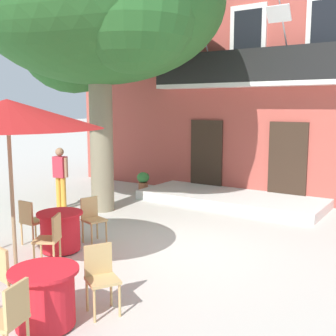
{
  "coord_description": "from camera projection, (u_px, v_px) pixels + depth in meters",
  "views": [
    {
      "loc": [
        4.35,
        -6.71,
        2.75
      ],
      "look_at": [
        -1.01,
        1.41,
        1.3
      ],
      "focal_mm": 44.84,
      "sensor_mm": 36.0,
      "label": 1
    }
  ],
  "objects": [
    {
      "name": "ground_plane",
      "position": [
        172.0,
        246.0,
        8.31
      ],
      "size": [
        120.0,
        120.0,
        0.0
      ],
      "primitive_type": "plane",
      "color": "beige"
    },
    {
      "name": "building_facade",
      "position": [
        271.0,
        75.0,
        13.85
      ],
      "size": [
        13.0,
        5.09,
        7.5
      ],
      "color": "#B24C42",
      "rests_on": "ground"
    },
    {
      "name": "entrance_step_platform",
      "position": [
        230.0,
        199.0,
        11.91
      ],
      "size": [
        5.2,
        2.02,
        0.25
      ],
      "primitive_type": "cube",
      "color": "silver",
      "rests_on": "ground"
    },
    {
      "name": "plane_tree",
      "position": [
        97.0,
        13.0,
        10.49
      ],
      "size": [
        6.58,
        5.78,
        7.12
      ],
      "color": "#7F755B",
      "rests_on": "ground"
    },
    {
      "name": "cafe_table_near_tree",
      "position": [
        60.0,
        231.0,
        7.95
      ],
      "size": [
        0.86,
        0.86,
        0.76
      ],
      "color": "red",
      "rests_on": "ground"
    },
    {
      "name": "cafe_chair_near_tree_0",
      "position": [
        92.0,
        216.0,
        8.48
      ],
      "size": [
        0.49,
        0.49,
        0.91
      ],
      "color": "tan",
      "rests_on": "ground"
    },
    {
      "name": "cafe_chair_near_tree_1",
      "position": [
        31.0,
        219.0,
        8.27
      ],
      "size": [
        0.4,
        0.4,
        0.91
      ],
      "color": "tan",
      "rests_on": "ground"
    },
    {
      "name": "cafe_chair_near_tree_2",
      "position": [
        51.0,
        236.0,
        7.18
      ],
      "size": [
        0.55,
        0.55,
        0.91
      ],
      "color": "tan",
      "rests_on": "ground"
    },
    {
      "name": "cafe_table_middle",
      "position": [
        45.0,
        297.0,
        5.2
      ],
      "size": [
        0.86,
        0.86,
        0.76
      ],
      "color": "red",
      "rests_on": "ground"
    },
    {
      "name": "cafe_chair_middle_0",
      "position": [
        9.0,
        317.0,
        4.45
      ],
      "size": [
        0.49,
        0.49,
        0.91
      ],
      "color": "tan",
      "rests_on": "ground"
    },
    {
      "name": "cafe_chair_middle_1",
      "position": [
        101.0,
        274.0,
        5.58
      ],
      "size": [
        0.55,
        0.55,
        0.91
      ],
      "color": "tan",
      "rests_on": "ground"
    },
    {
      "name": "cafe_chair_middle_2",
      "position": [
        9.0,
        273.0,
        5.63
      ],
      "size": [
        0.46,
        0.46,
        0.91
      ],
      "color": "tan",
      "rests_on": "ground"
    },
    {
      "name": "cafe_umbrella",
      "position": [
        8.0,
        115.0,
        6.33
      ],
      "size": [
        2.9,
        2.9,
        2.85
      ],
      "color": "#997A56",
      "rests_on": "ground"
    },
    {
      "name": "ground_planter_left",
      "position": [
        143.0,
        181.0,
        13.35
      ],
      "size": [
        0.39,
        0.39,
        0.65
      ],
      "color": "#995638",
      "rests_on": "ground"
    },
    {
      "name": "pedestrian_near_entrance",
      "position": [
        60.0,
        175.0,
        11.13
      ],
      "size": [
        0.53,
        0.27,
        1.65
      ],
      "color": "gold",
      "rests_on": "ground"
    }
  ]
}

